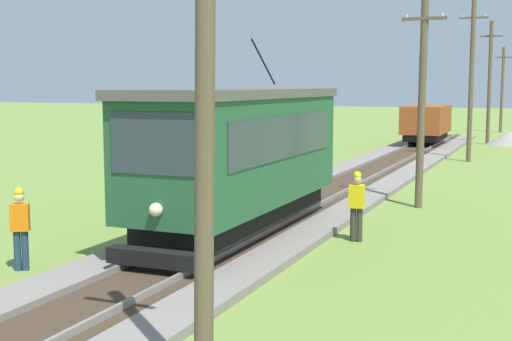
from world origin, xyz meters
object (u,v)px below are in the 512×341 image
at_px(utility_pole_near_tram, 205,86).
at_px(second_worker, 357,203).
at_px(freight_car, 426,123).
at_px(utility_pole_mid, 422,98).
at_px(utility_pole_far, 471,79).
at_px(red_tram, 239,154).
at_px(gravel_pile, 509,138).
at_px(track_worker, 20,225).
at_px(utility_pole_distant, 490,82).
at_px(utility_pole_horizon, 502,89).

relative_size(utility_pole_near_tram, second_worker, 4.27).
bearing_deg(freight_car, utility_pole_mid, -81.23).
bearing_deg(utility_pole_mid, freight_car, 98.77).
height_order(utility_pole_mid, utility_pole_far, utility_pole_far).
xyz_separation_m(red_tram, second_worker, (2.79, 0.98, -1.21)).
height_order(red_tram, utility_pole_near_tram, utility_pole_near_tram).
bearing_deg(freight_car, second_worker, -84.22).
bearing_deg(gravel_pile, track_worker, -101.82).
height_order(utility_pole_near_tram, utility_pole_far, utility_pole_far).
xyz_separation_m(freight_car, second_worker, (2.79, -27.57, -0.57)).
distance_m(freight_car, second_worker, 27.72).
xyz_separation_m(red_tram, freight_car, (-0.00, 28.55, -0.64)).
relative_size(utility_pole_near_tram, utility_pole_distant, 0.95).
distance_m(utility_pole_far, utility_pole_distant, 11.30).
xyz_separation_m(freight_car, utility_pole_near_tram, (3.38, -37.00, 2.35)).
relative_size(gravel_pile, second_worker, 1.67).
bearing_deg(freight_car, utility_pole_far, -65.38).
bearing_deg(utility_pole_far, red_tram, -99.05).
relative_size(red_tram, utility_pole_near_tram, 1.12).
relative_size(freight_car, gravel_pile, 1.74).
distance_m(freight_car, utility_pole_near_tram, 37.23).
height_order(red_tram, freight_car, red_tram).
relative_size(red_tram, utility_pole_far, 1.04).
bearing_deg(track_worker, utility_pole_horizon, -37.65).
height_order(utility_pole_far, utility_pole_horizon, utility_pole_far).
xyz_separation_m(utility_pole_mid, utility_pole_horizon, (0.00, 38.84, 0.11)).
distance_m(utility_pole_near_tram, utility_pole_far, 29.64).
distance_m(utility_pole_near_tram, track_worker, 8.10).
bearing_deg(gravel_pile, second_worker, -93.47).
distance_m(utility_pole_mid, gravel_pile, 26.19).
xyz_separation_m(utility_pole_near_tram, gravel_pile, (1.33, 41.08, -3.45)).
bearing_deg(freight_car, gravel_pile, 40.88).
bearing_deg(red_tram, track_worker, -124.28).
relative_size(utility_pole_far, second_worker, 4.62).
bearing_deg(utility_pole_far, second_worker, -91.66).
bearing_deg(utility_pole_far, utility_pole_mid, -90.00).
height_order(freight_car, gravel_pile, freight_car).
xyz_separation_m(freight_car, gravel_pile, (4.71, 4.08, -1.10)).
height_order(gravel_pile, track_worker, track_worker).
bearing_deg(second_worker, utility_pole_near_tram, -1.57).
relative_size(utility_pole_mid, utility_pole_far, 0.82).
bearing_deg(utility_pole_mid, utility_pole_far, 90.00).
bearing_deg(utility_pole_horizon, utility_pole_far, -90.00).
distance_m(utility_pole_near_tram, utility_pole_distant, 40.93).
distance_m(utility_pole_mid, second_worker, 6.23).
bearing_deg(utility_pole_near_tram, utility_pole_far, 90.00).
relative_size(red_tram, utility_pole_distant, 1.06).
height_order(utility_pole_far, second_worker, utility_pole_far).
bearing_deg(gravel_pile, utility_pole_mid, -92.94).
relative_size(red_tram, utility_pole_mid, 1.26).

